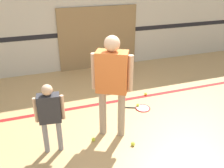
{
  "coord_description": "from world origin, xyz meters",
  "views": [
    {
      "loc": [
        -1.28,
        -3.39,
        2.72
      ],
      "look_at": [
        -0.09,
        0.06,
        0.98
      ],
      "focal_mm": 40.0,
      "sensor_mm": 36.0,
      "label": 1
    }
  ],
  "objects_px": {
    "person_instructor": "(112,77)",
    "racket_spare_on_floor": "(142,108)",
    "tennis_ball_near_instructor": "(133,144)",
    "person_student_left": "(50,112)",
    "tennis_ball_stray_left": "(146,94)",
    "tennis_ball_stray_right": "(93,139)",
    "tennis_ball_by_spare_racket": "(138,105)"
  },
  "relations": [
    {
      "from": "tennis_ball_near_instructor",
      "to": "person_student_left",
      "type": "bearing_deg",
      "value": 166.15
    },
    {
      "from": "person_instructor",
      "to": "tennis_ball_near_instructor",
      "type": "xyz_separation_m",
      "value": [
        0.22,
        -0.43,
        -1.07
      ]
    },
    {
      "from": "racket_spare_on_floor",
      "to": "tennis_ball_stray_left",
      "type": "xyz_separation_m",
      "value": [
        0.33,
        0.51,
        0.02
      ]
    },
    {
      "from": "person_student_left",
      "to": "tennis_ball_by_spare_racket",
      "type": "distance_m",
      "value": 2.15
    },
    {
      "from": "tennis_ball_near_instructor",
      "to": "tennis_ball_stray_right",
      "type": "height_order",
      "value": "same"
    },
    {
      "from": "person_instructor",
      "to": "person_student_left",
      "type": "distance_m",
      "value": 1.1
    },
    {
      "from": "racket_spare_on_floor",
      "to": "tennis_ball_by_spare_racket",
      "type": "xyz_separation_m",
      "value": [
        -0.05,
        0.1,
        0.02
      ]
    },
    {
      "from": "person_instructor",
      "to": "racket_spare_on_floor",
      "type": "bearing_deg",
      "value": 62.88
    },
    {
      "from": "tennis_ball_by_spare_racket",
      "to": "tennis_ball_stray_left",
      "type": "bearing_deg",
      "value": 46.91
    },
    {
      "from": "tennis_ball_by_spare_racket",
      "to": "tennis_ball_stray_left",
      "type": "xyz_separation_m",
      "value": [
        0.38,
        0.41,
        0.0
      ]
    },
    {
      "from": "person_instructor",
      "to": "racket_spare_on_floor",
      "type": "height_order",
      "value": "person_instructor"
    },
    {
      "from": "tennis_ball_near_instructor",
      "to": "tennis_ball_stray_right",
      "type": "distance_m",
      "value": 0.68
    },
    {
      "from": "tennis_ball_near_instructor",
      "to": "tennis_ball_by_spare_racket",
      "type": "relative_size",
      "value": 1.0
    },
    {
      "from": "person_student_left",
      "to": "tennis_ball_stray_left",
      "type": "distance_m",
      "value": 2.65
    },
    {
      "from": "person_student_left",
      "to": "tennis_ball_stray_left",
      "type": "height_order",
      "value": "person_student_left"
    },
    {
      "from": "tennis_ball_near_instructor",
      "to": "person_instructor",
      "type": "bearing_deg",
      "value": 117.34
    },
    {
      "from": "racket_spare_on_floor",
      "to": "tennis_ball_by_spare_racket",
      "type": "height_order",
      "value": "tennis_ball_by_spare_racket"
    },
    {
      "from": "tennis_ball_by_spare_racket",
      "to": "tennis_ball_stray_left",
      "type": "distance_m",
      "value": 0.56
    },
    {
      "from": "person_student_left",
      "to": "tennis_ball_stray_left",
      "type": "xyz_separation_m",
      "value": [
        2.24,
        1.23,
        -0.7
      ]
    },
    {
      "from": "person_instructor",
      "to": "tennis_ball_stray_left",
      "type": "bearing_deg",
      "value": 70.99
    },
    {
      "from": "person_instructor",
      "to": "tennis_ball_stray_right",
      "type": "xyz_separation_m",
      "value": [
        -0.37,
        -0.1,
        -1.07
      ]
    },
    {
      "from": "person_instructor",
      "to": "tennis_ball_near_instructor",
      "type": "bearing_deg",
      "value": -34.32
    },
    {
      "from": "person_instructor",
      "to": "tennis_ball_by_spare_racket",
      "type": "xyz_separation_m",
      "value": [
        0.82,
        0.7,
        -1.07
      ]
    },
    {
      "from": "tennis_ball_near_instructor",
      "to": "tennis_ball_stray_right",
      "type": "relative_size",
      "value": 1.0
    },
    {
      "from": "tennis_ball_near_instructor",
      "to": "tennis_ball_stray_left",
      "type": "height_order",
      "value": "same"
    },
    {
      "from": "tennis_ball_near_instructor",
      "to": "tennis_ball_stray_left",
      "type": "relative_size",
      "value": 1.0
    },
    {
      "from": "racket_spare_on_floor",
      "to": "tennis_ball_stray_right",
      "type": "height_order",
      "value": "tennis_ball_stray_right"
    },
    {
      "from": "person_instructor",
      "to": "racket_spare_on_floor",
      "type": "relative_size",
      "value": 3.16
    },
    {
      "from": "person_instructor",
      "to": "tennis_ball_near_instructor",
      "type": "distance_m",
      "value": 1.17
    },
    {
      "from": "tennis_ball_near_instructor",
      "to": "tennis_ball_by_spare_racket",
      "type": "height_order",
      "value": "same"
    },
    {
      "from": "person_student_left",
      "to": "racket_spare_on_floor",
      "type": "bearing_deg",
      "value": 27.47
    },
    {
      "from": "tennis_ball_near_instructor",
      "to": "tennis_ball_stray_left",
      "type": "xyz_separation_m",
      "value": [
        0.98,
        1.54,
        0.0
      ]
    }
  ]
}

